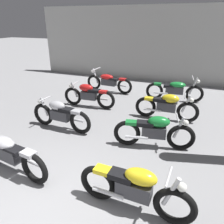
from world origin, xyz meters
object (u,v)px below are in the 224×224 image
motorcycle_right_row_2 (167,106)px  motorcycle_right_row_3 (175,90)px  motorcycle_left_row_1 (60,114)px  motorcycle_left_row_2 (89,95)px  motorcycle_left_row_3 (109,82)px  motorcycle_left_row_0 (7,152)px  motorcycle_right_row_1 (154,131)px  motorcycle_right_row_0 (135,188)px

motorcycle_right_row_2 → motorcycle_right_row_3: bearing=89.2°
motorcycle_left_row_1 → motorcycle_right_row_2: bearing=33.1°
motorcycle_left_row_2 → motorcycle_left_row_3: motorcycle_left_row_3 is taller
motorcycle_right_row_3 → motorcycle_left_row_2: bearing=-147.3°
motorcycle_left_row_0 → motorcycle_right_row_1: bearing=37.5°
motorcycle_right_row_0 → motorcycle_right_row_1: same height
motorcycle_left_row_3 → motorcycle_right_row_3: (2.82, -0.15, 0.00)m
motorcycle_left_row_3 → motorcycle_right_row_3: size_ratio=1.00×
motorcycle_right_row_2 → motorcycle_right_row_3: size_ratio=0.91×
motorcycle_right_row_2 → motorcycle_right_row_3: motorcycle_right_row_3 is taller
motorcycle_right_row_0 → motorcycle_right_row_2: size_ratio=1.00×
motorcycle_right_row_2 → motorcycle_left_row_1: bearing=-146.9°
motorcycle_left_row_3 → motorcycle_right_row_1: motorcycle_left_row_3 is taller
motorcycle_left_row_3 → motorcycle_right_row_2: (2.80, -2.01, 0.01)m
motorcycle_left_row_0 → motorcycle_left_row_2: (-0.13, 3.86, 0.01)m
motorcycle_left_row_0 → motorcycle_left_row_1: 2.02m
motorcycle_right_row_0 → motorcycle_right_row_2: bearing=91.0°
motorcycle_left_row_0 → motorcycle_right_row_3: (2.66, 5.65, 0.00)m
motorcycle_left_row_2 → motorcycle_right_row_1: bearing=-34.2°
motorcycle_right_row_1 → motorcycle_right_row_2: 1.79m
motorcycle_right_row_0 → motorcycle_right_row_2: (-0.07, 3.83, 0.00)m
motorcycle_left_row_0 → motorcycle_right_row_1: size_ratio=1.11×
motorcycle_left_row_1 → motorcycle_right_row_2: size_ratio=1.00×
motorcycle_right_row_0 → motorcycle_right_row_1: bearing=92.7°
motorcycle_left_row_0 → motorcycle_left_row_2: bearing=91.9°
motorcycle_left_row_1 → motorcycle_left_row_2: size_ratio=1.00×
motorcycle_left_row_0 → motorcycle_right_row_3: same height
motorcycle_left_row_2 → motorcycle_right_row_3: (2.79, 1.79, -0.01)m
motorcycle_left_row_2 → motorcycle_right_row_3: 3.32m
motorcycle_left_row_0 → motorcycle_right_row_3: size_ratio=1.00×
motorcycle_left_row_0 → motorcycle_right_row_1: motorcycle_left_row_0 is taller
motorcycle_left_row_2 → motorcycle_right_row_2: size_ratio=1.00×
motorcycle_right_row_2 → motorcycle_right_row_3: (0.03, 1.87, -0.01)m
motorcycle_left_row_0 → motorcycle_right_row_0: bearing=-1.0°
motorcycle_left_row_2 → motorcycle_right_row_0: same height
motorcycle_left_row_1 → motorcycle_right_row_0: 3.47m
motorcycle_left_row_0 → motorcycle_right_row_0: (2.71, -0.05, 0.01)m
motorcycle_left_row_1 → motorcycle_right_row_3: (2.75, 3.64, -0.01)m
motorcycle_left_row_1 → motorcycle_left_row_2: 1.84m
motorcycle_left_row_1 → motorcycle_right_row_0: same height
motorcycle_left_row_3 → motorcycle_right_row_3: same height
motorcycle_left_row_1 → motorcycle_right_row_1: size_ratio=1.01×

